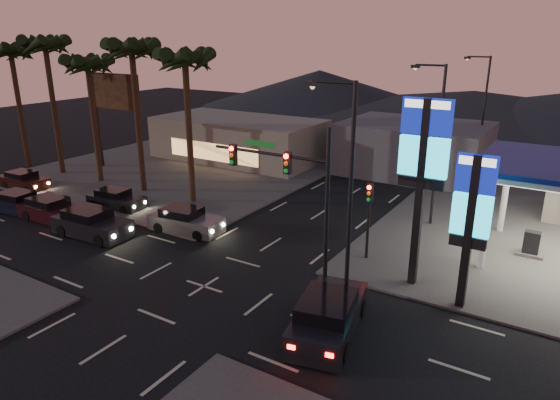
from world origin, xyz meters
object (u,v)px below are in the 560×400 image
Objects in this scene: traffic_signal_mast at (292,185)px; car_lane_a_mid at (51,210)px; car_lane_a_rear at (19,203)px; car_lane_b_front at (185,221)px; car_lane_a_front at (91,224)px; car_lane_b_mid at (116,200)px; car_lane_b_rear at (24,181)px; pylon_sign_tall at (423,157)px; suv_station at (328,316)px; pylon_sign_short at (472,209)px.

traffic_signal_mast is 18.70m from car_lane_a_mid.
car_lane_b_front is at bearing 15.40° from car_lane_a_rear.
car_lane_b_mid is at bearing 122.92° from car_lane_a_front.
car_lane_a_front is at bearing -16.12° from car_lane_b_rear.
traffic_signal_mast is 1.68× the size of car_lane_a_mid.
traffic_signal_mast reaches higher than car_lane_a_mid.
car_lane_b_mid is at bearing 3.39° from car_lane_b_rear.
pylon_sign_tall reaches higher than suv_station.
car_lane_a_front is at bearing -171.68° from pylon_sign_short.
traffic_signal_mast is 10.77m from car_lane_b_front.
suv_station is (24.52, -2.03, 0.15)m from car_lane_a_rear.
car_lane_b_front is at bearing 38.47° from car_lane_a_front.
car_lane_b_rear is (-17.07, 0.18, -0.07)m from car_lane_b_front.
suv_station is at bearing -6.34° from car_lane_a_front.
car_lane_a_mid is at bearing -160.60° from car_lane_b_front.
pylon_sign_tall reaches higher than car_lane_b_front.
pylon_sign_tall is 23.87m from car_lane_a_mid.
traffic_signal_mast is 21.87m from car_lane_a_rear.
car_lane_a_front is at bearing -1.20° from car_lane_a_rear.
car_lane_a_mid is at bearing 173.97° from suv_station.
suv_station is (29.53, -5.54, 0.17)m from car_lane_b_rear.
traffic_signal_mast reaches higher than car_lane_a_rear.
car_lane_b_rear is at bearing 178.98° from pylon_sign_short.
car_lane_b_rear is (-8.25, 3.29, -0.07)m from car_lane_a_mid.
car_lane_b_mid is at bearing 66.52° from car_lane_a_mid.
pylon_sign_short is 24.08m from car_lane_b_mid.
car_lane_b_front is 0.86× the size of suv_station.
car_lane_b_mid is at bearing 173.84° from car_lane_b_front.
pylon_sign_tall reaches higher than pylon_sign_short.
pylon_sign_short is 29.05m from car_lane_a_rear.
pylon_sign_tall is 31.67m from car_lane_b_rear.
car_lane_b_front is at bearing 19.40° from car_lane_a_mid.
car_lane_a_rear is at bearing -176.20° from car_lane_a_mid.
pylon_sign_tall is 2.08× the size of car_lane_b_mid.
suv_station reaches higher than car_lane_a_mid.
car_lane_b_front is 17.07m from car_lane_b_rear.
car_lane_a_mid reaches higher than car_lane_a_rear.
traffic_signal_mast is 1.85× the size of car_lane_b_rear.
suv_station is (3.13, -2.42, -4.41)m from traffic_signal_mast.
pylon_sign_tall is 27.04m from car_lane_a_rear.
car_lane_a_front is 1.08× the size of car_lane_b_front.
suv_station is (-4.11, -4.94, -3.84)m from pylon_sign_short.
car_lane_b_front reaches higher than car_lane_a_rear.
pylon_sign_tall reaches higher than traffic_signal_mast.
pylon_sign_short reaches higher than car_lane_a_front.
pylon_sign_tall is 21.98m from car_lane_b_mid.
traffic_signal_mast is 5.93m from suv_station.
car_lane_a_mid is at bearing -170.85° from pylon_sign_tall.
car_lane_b_mid is 9.95m from car_lane_b_rear.
car_lane_a_rear is at bearing 178.80° from car_lane_a_front.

